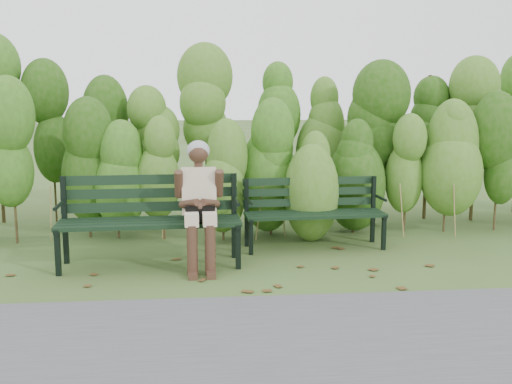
{
  "coord_description": "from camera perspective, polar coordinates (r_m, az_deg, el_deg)",
  "views": [
    {
      "loc": [
        -0.61,
        -6.04,
        1.78
      ],
      "look_at": [
        0.0,
        0.35,
        0.75
      ],
      "focal_mm": 42.0,
      "sensor_mm": 36.0,
      "label": 1
    }
  ],
  "objects": [
    {
      "name": "hedge_band",
      "position": [
        7.95,
        -1.03,
        5.33
      ],
      "size": [
        11.04,
        1.67,
        2.42
      ],
      "color": "#47381E",
      "rests_on": "ground"
    },
    {
      "name": "seated_woman",
      "position": [
        6.23,
        -5.42,
        -0.4
      ],
      "size": [
        0.52,
        0.76,
        1.33
      ],
      "color": "beige",
      "rests_on": "ground"
    },
    {
      "name": "bench_right",
      "position": [
        7.14,
        5.45,
        -1.4
      ],
      "size": [
        1.66,
        0.61,
        0.82
      ],
      "color": "black",
      "rests_on": "ground"
    },
    {
      "name": "footpath",
      "position": [
        4.28,
        3.34,
        -15.41
      ],
      "size": [
        60.0,
        2.5,
        0.01
      ],
      "primitive_type": "cube",
      "color": "#474749",
      "rests_on": "ground"
    },
    {
      "name": "leaf_litter",
      "position": [
        6.1,
        -4.36,
        -7.86
      ],
      "size": [
        5.95,
        2.19,
        0.01
      ],
      "color": "brown",
      "rests_on": "ground"
    },
    {
      "name": "ground",
      "position": [
        6.33,
        0.3,
        -7.22
      ],
      "size": [
        80.0,
        80.0,
        0.0
      ],
      "primitive_type": "plane",
      "color": "#404F23"
    },
    {
      "name": "bench_left",
      "position": [
        6.45,
        -10.05,
        -1.95
      ],
      "size": [
        1.92,
        0.69,
        0.95
      ],
      "color": "black",
      "rests_on": "ground"
    }
  ]
}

